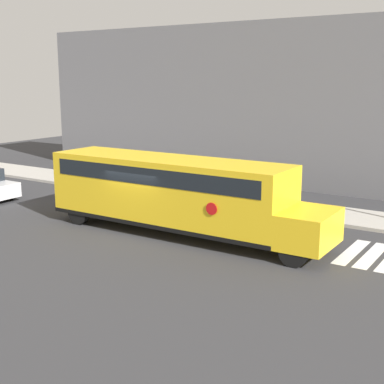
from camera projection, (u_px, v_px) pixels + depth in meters
ground_plane at (143, 232)px, 21.53m from camera, size 60.00×60.00×0.00m
sidewalk_strip at (223, 200)px, 26.85m from camera, size 44.00×3.00×0.15m
building_backdrop at (279, 104)px, 31.25m from camera, size 32.00×4.00×9.17m
school_bus at (175, 191)px, 20.95m from camera, size 11.77×2.57×3.00m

